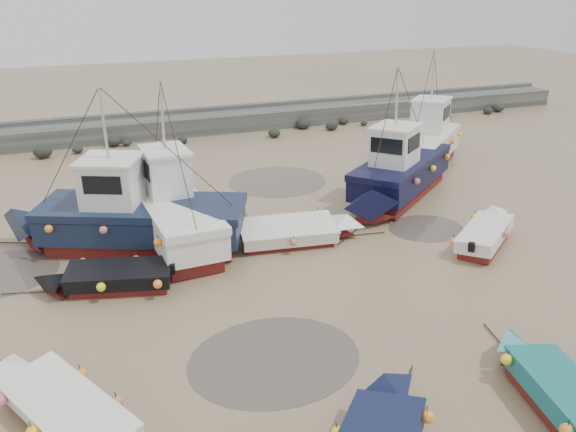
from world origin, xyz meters
name	(u,v)px	position (x,y,z in m)	size (l,w,h in m)	color
ground	(317,285)	(0.00, 0.00, 0.00)	(120.00, 120.00, 0.00)	#937E5B
seawall	(189,124)	(0.05, 21.99, 0.63)	(60.00, 4.92, 1.50)	#5F5F5B
puddle_a	(274,359)	(-2.73, -3.31, 0.00)	(4.87, 4.87, 0.01)	#50483F
puddle_b	(426,228)	(6.20, 2.78, 0.00)	(3.21, 3.21, 0.01)	#50483F
puddle_d	(277,181)	(2.33, 10.64, 0.00)	(5.14, 5.14, 0.01)	#50483F
dinghy_0	(62,403)	(-8.17, -3.82, 0.54)	(3.65, 5.79, 1.43)	maroon
dinghy_2	(553,383)	(3.12, -7.34, 0.56)	(2.34, 5.39, 1.43)	maroon
dinghy_3	(489,231)	(7.65, 0.67, 0.55)	(5.08, 4.03, 1.43)	maroon
dinghy_4	(109,275)	(-6.68, 2.21, 0.55)	(5.64, 2.49, 1.43)	maroon
dinghy_5	(296,230)	(0.58, 3.46, 0.54)	(6.12, 2.51, 1.43)	maroon
cabin_boat_0	(127,216)	(-5.69, 5.34, 1.31)	(10.53, 6.04, 6.22)	maroon
cabin_boat_1	(170,207)	(-4.00, 5.62, 1.35)	(2.98, 9.90, 6.22)	maroon
cabin_boat_2	(397,173)	(6.74, 6.19, 1.34)	(8.82, 7.18, 6.22)	maroon
cabin_boat_3	(429,140)	(11.38, 10.56, 1.38)	(7.62, 6.98, 6.22)	maroon
person	(141,218)	(-4.94, 8.10, 0.00)	(0.64, 0.42, 1.75)	#1E223C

